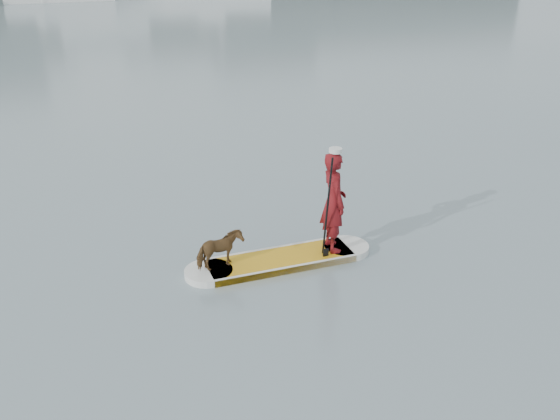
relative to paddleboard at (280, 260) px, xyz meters
name	(u,v)px	position (x,y,z in m)	size (l,w,h in m)	color
ground	(116,325)	(-2.81, -1.01, -0.06)	(140.00, 140.00, 0.00)	slate
paddleboard	(280,260)	(0.00, 0.00, 0.00)	(3.30, 0.91, 0.12)	orange
paddler	(334,202)	(0.97, 0.04, 0.94)	(0.64, 0.42, 1.76)	maroon
white_cap	(336,150)	(0.97, 0.04, 1.86)	(0.22, 0.22, 0.07)	silver
dog	(220,250)	(-1.05, -0.04, 0.38)	(0.35, 0.77, 0.65)	brown
paddle	(327,220)	(0.75, -0.20, 0.74)	(0.10, 0.30, 2.00)	black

